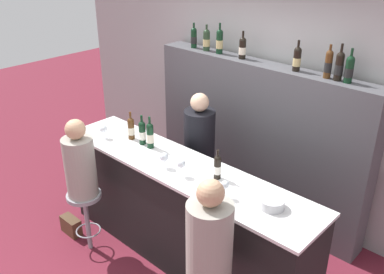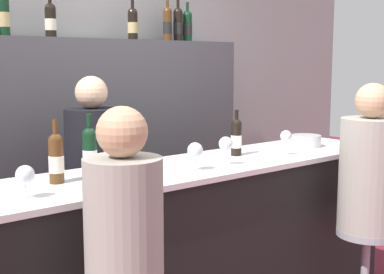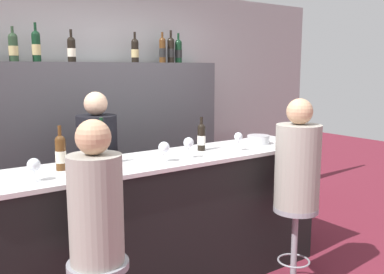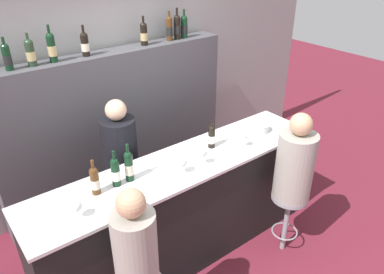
% 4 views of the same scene
% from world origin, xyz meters
% --- Properties ---
extents(ground_plane, '(16.00, 16.00, 0.00)m').
position_xyz_m(ground_plane, '(0.00, 0.00, 0.00)').
color(ground_plane, maroon).
extents(wall_back, '(6.40, 0.05, 2.60)m').
position_xyz_m(wall_back, '(0.00, 1.74, 1.30)').
color(wall_back, '#9E9E9E').
rests_on(wall_back, ground_plane).
extents(bar_counter, '(2.87, 0.63, 1.09)m').
position_xyz_m(bar_counter, '(0.00, 0.29, 0.54)').
color(bar_counter, black).
rests_on(bar_counter, ground_plane).
extents(back_bar_cabinet, '(2.68, 0.28, 1.82)m').
position_xyz_m(back_bar_cabinet, '(0.00, 1.52, 0.91)').
color(back_bar_cabinet, '#4C4C51').
rests_on(back_bar_cabinet, ground_plane).
extents(wine_bottle_counter_0, '(0.07, 0.07, 0.30)m').
position_xyz_m(wine_bottle_counter_0, '(-0.79, 0.36, 1.21)').
color(wine_bottle_counter_0, '#4C2D14').
rests_on(wine_bottle_counter_0, bar_counter).
extents(wine_bottle_counter_1, '(0.07, 0.07, 0.32)m').
position_xyz_m(wine_bottle_counter_1, '(-0.61, 0.36, 1.22)').
color(wine_bottle_counter_1, black).
rests_on(wine_bottle_counter_1, bar_counter).
extents(wine_bottle_counter_2, '(0.07, 0.07, 0.34)m').
position_xyz_m(wine_bottle_counter_2, '(-0.49, 0.36, 1.22)').
color(wine_bottle_counter_2, black).
rests_on(wine_bottle_counter_2, bar_counter).
extents(wine_bottle_counter_3, '(0.07, 0.07, 0.28)m').
position_xyz_m(wine_bottle_counter_3, '(0.39, 0.36, 1.20)').
color(wine_bottle_counter_3, black).
rests_on(wine_bottle_counter_3, bar_counter).
extents(wine_bottle_backbar_0, '(0.07, 0.07, 0.29)m').
position_xyz_m(wine_bottle_backbar_0, '(-0.97, 1.52, 1.94)').
color(wine_bottle_backbar_0, black).
rests_on(wine_bottle_backbar_0, back_bar_cabinet).
extents(wine_bottle_backbar_1, '(0.08, 0.08, 0.30)m').
position_xyz_m(wine_bottle_backbar_1, '(-0.77, 1.52, 1.94)').
color(wine_bottle_backbar_1, '#233823').
rests_on(wine_bottle_backbar_1, back_bar_cabinet).
extents(wine_bottle_backbar_2, '(0.08, 0.08, 0.34)m').
position_xyz_m(wine_bottle_backbar_2, '(-0.58, 1.52, 1.96)').
color(wine_bottle_backbar_2, black).
rests_on(wine_bottle_backbar_2, back_bar_cabinet).
extents(wine_bottle_backbar_3, '(0.08, 0.08, 0.30)m').
position_xyz_m(wine_bottle_backbar_3, '(-0.26, 1.52, 1.94)').
color(wine_bottle_backbar_3, black).
rests_on(wine_bottle_backbar_3, back_bar_cabinet).
extents(wine_bottle_backbar_4, '(0.08, 0.08, 0.31)m').
position_xyz_m(wine_bottle_backbar_4, '(0.41, 1.52, 1.94)').
color(wine_bottle_backbar_4, black).
rests_on(wine_bottle_backbar_4, back_bar_cabinet).
extents(wine_bottle_backbar_5, '(0.07, 0.07, 0.32)m').
position_xyz_m(wine_bottle_backbar_5, '(0.74, 1.52, 1.96)').
color(wine_bottle_backbar_5, '#4C2D14').
rests_on(wine_bottle_backbar_5, back_bar_cabinet).
extents(wine_bottle_backbar_6, '(0.08, 0.08, 0.34)m').
position_xyz_m(wine_bottle_backbar_6, '(0.85, 1.52, 1.96)').
color(wine_bottle_backbar_6, black).
rests_on(wine_bottle_backbar_6, back_bar_cabinet).
extents(wine_bottle_backbar_7, '(0.08, 0.08, 0.32)m').
position_xyz_m(wine_bottle_backbar_7, '(0.94, 1.52, 1.95)').
color(wine_bottle_backbar_7, black).
rests_on(wine_bottle_backbar_7, back_bar_cabinet).
extents(wine_glass_0, '(0.08, 0.08, 0.14)m').
position_xyz_m(wine_glass_0, '(-1.02, 0.17, 1.18)').
color(wine_glass_0, silver).
rests_on(wine_glass_0, bar_counter).
extents(wine_glass_1, '(0.08, 0.08, 0.15)m').
position_xyz_m(wine_glass_1, '(-0.09, 0.17, 1.19)').
color(wine_glass_1, silver).
rests_on(wine_glass_1, bar_counter).
extents(wine_glass_2, '(0.08, 0.08, 0.16)m').
position_xyz_m(wine_glass_2, '(0.13, 0.17, 1.20)').
color(wine_glass_2, silver).
rests_on(wine_glass_2, bar_counter).
extents(wine_glass_3, '(0.07, 0.07, 0.15)m').
position_xyz_m(wine_glass_3, '(0.63, 0.17, 1.20)').
color(wine_glass_3, silver).
rests_on(wine_glass_3, bar_counter).
extents(metal_bowl, '(0.20, 0.20, 0.08)m').
position_xyz_m(metal_bowl, '(1.00, 0.31, 1.12)').
color(metal_bowl, '#B7B7BC').
rests_on(metal_bowl, bar_counter).
extents(bar_stool_left, '(0.35, 0.35, 0.68)m').
position_xyz_m(bar_stool_left, '(-0.82, -0.28, 0.53)').
color(bar_stool_left, gray).
rests_on(bar_stool_left, ground_plane).
extents(guest_seated_left, '(0.30, 0.30, 0.81)m').
position_xyz_m(guest_seated_left, '(-0.82, -0.28, 1.04)').
color(guest_seated_left, gray).
rests_on(guest_seated_left, bar_stool_left).
extents(guest_seated_right, '(0.35, 0.35, 0.86)m').
position_xyz_m(guest_seated_right, '(0.85, -0.28, 1.05)').
color(guest_seated_right, gray).
rests_on(guest_seated_right, bar_stool_right).
extents(bartender, '(0.34, 0.34, 1.57)m').
position_xyz_m(bartender, '(-0.31, 0.89, 0.72)').
color(bartender, black).
rests_on(bartender, ground_plane).
extents(handbag, '(0.26, 0.12, 0.20)m').
position_xyz_m(handbag, '(-1.18, -0.28, 0.10)').
color(handbag, '#513823').
rests_on(handbag, ground_plane).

